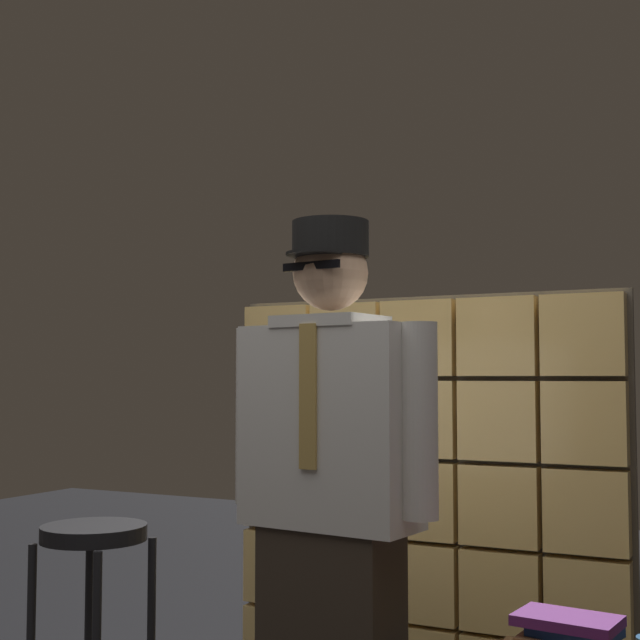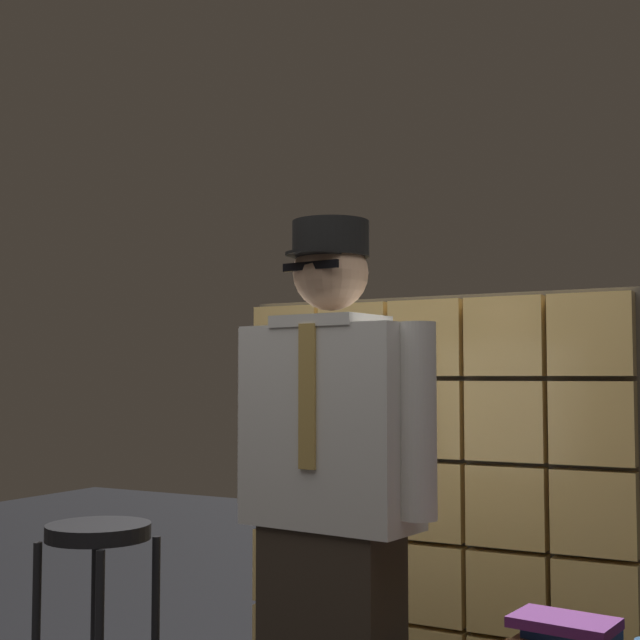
{
  "view_description": "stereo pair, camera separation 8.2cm",
  "coord_description": "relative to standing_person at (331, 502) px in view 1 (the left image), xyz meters",
  "views": [
    {
      "loc": [
        1.26,
        -1.91,
        1.29
      ],
      "look_at": [
        0.07,
        0.43,
        1.46
      ],
      "focal_mm": 49.68,
      "sensor_mm": 36.0,
      "label": 1
    },
    {
      "loc": [
        1.33,
        -1.88,
        1.29
      ],
      "look_at": [
        0.07,
        0.43,
        1.46
      ],
      "focal_mm": 49.68,
      "sensor_mm": 36.0,
      "label": 2
    }
  ],
  "objects": [
    {
      "name": "glass_block_wall",
      "position": [
        -0.08,
        0.98,
        -0.12
      ],
      "size": [
        1.63,
        0.1,
        1.63
      ],
      "color": "#F2C672",
      "rests_on": "ground"
    },
    {
      "name": "standing_person",
      "position": [
        0.0,
        0.0,
        0.0
      ],
      "size": [
        0.7,
        0.32,
        1.76
      ],
      "rotation": [
        0.0,
        0.0,
        -0.11
      ],
      "color": "#382D23",
      "rests_on": "ground"
    },
    {
      "name": "bar_stool",
      "position": [
        -0.79,
        -0.13,
        -0.31
      ],
      "size": [
        0.34,
        0.34,
        0.81
      ],
      "color": "black",
      "rests_on": "ground"
    }
  ]
}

